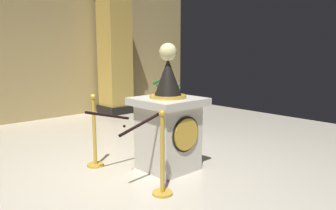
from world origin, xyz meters
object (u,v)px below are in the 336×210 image
at_px(stanchion_near, 95,141).
at_px(stanchion_far, 162,166).
at_px(potted_palm_right, 167,105).
at_px(pedestal_clock, 168,123).

bearing_deg(stanchion_near, stanchion_far, -86.87).
bearing_deg(stanchion_far, potted_palm_right, 46.82).
xyz_separation_m(stanchion_far, potted_palm_right, (2.91, 3.10, -0.01)).
height_order(pedestal_clock, stanchion_near, pedestal_clock).
distance_m(pedestal_clock, potted_palm_right, 3.43).
height_order(pedestal_clock, potted_palm_right, pedestal_clock).
bearing_deg(potted_palm_right, stanchion_near, -149.80).
xyz_separation_m(pedestal_clock, stanchion_near, (-0.70, 0.79, -0.29)).
bearing_deg(pedestal_clock, stanchion_near, 131.34).
relative_size(pedestal_clock, stanchion_far, 1.75).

